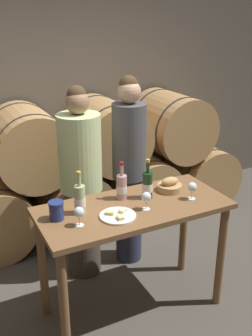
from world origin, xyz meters
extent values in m
plane|color=#4C473F|center=(0.00, 0.00, 0.00)|extent=(10.00, 10.00, 0.00)
cube|color=#60594F|center=(0.00, 1.97, 1.60)|extent=(10.00, 0.12, 3.20)
cylinder|color=tan|center=(0.00, 1.44, 0.37)|extent=(0.74, 0.83, 0.74)
cylinder|color=#2D2D33|center=(0.00, 1.17, 0.37)|extent=(0.75, 0.02, 0.75)
cylinder|color=#2D2D33|center=(0.00, 1.70, 0.37)|extent=(0.75, 0.02, 0.75)
cylinder|color=tan|center=(0.83, 1.44, 0.37)|extent=(0.74, 0.83, 0.74)
cylinder|color=#2D2D33|center=(0.83, 1.17, 0.37)|extent=(0.75, 0.02, 0.75)
cylinder|color=#2D2D33|center=(0.83, 1.70, 0.37)|extent=(0.75, 0.02, 0.75)
cylinder|color=tan|center=(1.67, 1.44, 0.37)|extent=(0.74, 0.83, 0.74)
cylinder|color=#2D2D33|center=(1.67, 1.17, 0.37)|extent=(0.75, 0.02, 0.75)
cylinder|color=#2D2D33|center=(1.67, 1.70, 0.37)|extent=(0.75, 0.02, 0.75)
cylinder|color=tan|center=(-0.42, 1.44, 1.03)|extent=(0.74, 0.83, 0.74)
cylinder|color=#2D2D33|center=(-0.42, 1.17, 1.03)|extent=(0.75, 0.02, 0.75)
cylinder|color=#2D2D33|center=(-0.42, 1.70, 1.03)|extent=(0.75, 0.02, 0.75)
cylinder|color=tan|center=(0.42, 1.44, 1.03)|extent=(0.74, 0.83, 0.74)
cylinder|color=#2D2D33|center=(0.42, 1.17, 1.03)|extent=(0.75, 0.02, 0.75)
cylinder|color=#2D2D33|center=(0.42, 1.70, 1.03)|extent=(0.75, 0.02, 0.75)
cylinder|color=tan|center=(1.25, 1.44, 1.03)|extent=(0.74, 0.83, 0.74)
cylinder|color=#2D2D33|center=(1.25, 1.17, 1.03)|extent=(0.75, 0.02, 0.75)
cylinder|color=#2D2D33|center=(1.25, 1.70, 1.03)|extent=(0.75, 0.02, 0.75)
cylinder|color=brown|center=(-0.65, -0.26, 0.45)|extent=(0.06, 0.06, 0.89)
cylinder|color=brown|center=(0.65, -0.26, 0.45)|extent=(0.06, 0.06, 0.89)
cylinder|color=brown|center=(-0.65, 0.26, 0.45)|extent=(0.06, 0.06, 0.89)
cylinder|color=brown|center=(0.65, 0.26, 0.45)|extent=(0.06, 0.06, 0.89)
cube|color=brown|center=(0.00, 0.00, 0.91)|extent=(1.41, 0.63, 0.04)
cylinder|color=#4C4238|center=(-0.17, 0.65, 0.41)|extent=(0.30, 0.30, 0.83)
cylinder|color=beige|center=(-0.17, 0.65, 1.16)|extent=(0.36, 0.36, 0.66)
sphere|color=#997051|center=(-0.17, 0.65, 1.58)|extent=(0.19, 0.19, 0.19)
sphere|color=#47331E|center=(-0.17, 0.66, 1.64)|extent=(0.16, 0.16, 0.16)
cylinder|color=#2D334C|center=(0.29, 0.65, 0.43)|extent=(0.25, 0.25, 0.85)
cylinder|color=#4C4C51|center=(0.29, 0.65, 1.19)|extent=(0.30, 0.30, 0.67)
sphere|color=tan|center=(0.29, 0.65, 1.63)|extent=(0.20, 0.20, 0.20)
sphere|color=#47331E|center=(0.29, 0.66, 1.68)|extent=(0.16, 0.16, 0.16)
cylinder|color=#193819|center=(0.15, 0.07, 1.03)|extent=(0.08, 0.08, 0.20)
cylinder|color=#193819|center=(0.15, 0.07, 1.18)|extent=(0.03, 0.03, 0.09)
cylinder|color=gold|center=(0.15, 0.07, 1.23)|extent=(0.03, 0.03, 0.02)
cylinder|color=white|center=(0.15, 0.07, 1.02)|extent=(0.08, 0.08, 0.06)
cylinder|color=#ADBC7F|center=(-0.39, 0.07, 1.03)|extent=(0.08, 0.08, 0.21)
cylinder|color=#ADBC7F|center=(-0.39, 0.07, 1.18)|extent=(0.03, 0.03, 0.09)
cylinder|color=gold|center=(-0.39, 0.07, 1.23)|extent=(0.03, 0.03, 0.02)
cylinder|color=white|center=(-0.39, 0.07, 1.02)|extent=(0.08, 0.08, 0.07)
cylinder|color=#BC8E93|center=(-0.03, 0.15, 1.02)|extent=(0.08, 0.08, 0.19)
cylinder|color=#BC8E93|center=(-0.03, 0.15, 1.16)|extent=(0.03, 0.03, 0.09)
cylinder|color=maroon|center=(-0.03, 0.15, 1.21)|extent=(0.03, 0.03, 0.02)
cylinder|color=white|center=(-0.03, 0.15, 1.01)|extent=(0.08, 0.08, 0.06)
cylinder|color=navy|center=(-0.56, 0.06, 1.00)|extent=(0.10, 0.10, 0.13)
cylinder|color=navy|center=(-0.56, 0.06, 1.05)|extent=(0.11, 0.11, 0.01)
cylinder|color=tan|center=(0.37, 0.10, 0.96)|extent=(0.19, 0.19, 0.05)
ellipsoid|color=tan|center=(0.37, 0.10, 1.01)|extent=(0.14, 0.09, 0.07)
cylinder|color=white|center=(-0.18, -0.10, 0.94)|extent=(0.25, 0.25, 0.01)
cube|color=beige|center=(-0.13, -0.08, 0.96)|extent=(0.07, 0.06, 0.02)
cube|color=#E0CC7F|center=(-0.22, -0.07, 0.96)|extent=(0.07, 0.07, 0.02)
cube|color=beige|center=(-0.19, -0.16, 0.96)|extent=(0.05, 0.06, 0.02)
cylinder|color=white|center=(-0.46, -0.09, 0.93)|extent=(0.06, 0.06, 0.00)
cylinder|color=white|center=(-0.46, -0.09, 0.97)|extent=(0.01, 0.01, 0.07)
sphere|color=white|center=(-0.46, -0.09, 1.03)|extent=(0.07, 0.07, 0.07)
cylinder|color=white|center=(0.05, -0.09, 0.93)|extent=(0.06, 0.06, 0.00)
cylinder|color=white|center=(0.05, -0.09, 0.97)|extent=(0.01, 0.01, 0.07)
sphere|color=white|center=(0.05, -0.09, 1.03)|extent=(0.07, 0.07, 0.07)
cylinder|color=white|center=(0.44, -0.10, 0.93)|extent=(0.06, 0.06, 0.00)
cylinder|color=white|center=(0.44, -0.10, 0.97)|extent=(0.01, 0.01, 0.07)
sphere|color=white|center=(0.44, -0.10, 1.03)|extent=(0.07, 0.07, 0.07)
camera|label=1|loc=(-1.21, -2.26, 2.24)|focal=42.00mm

